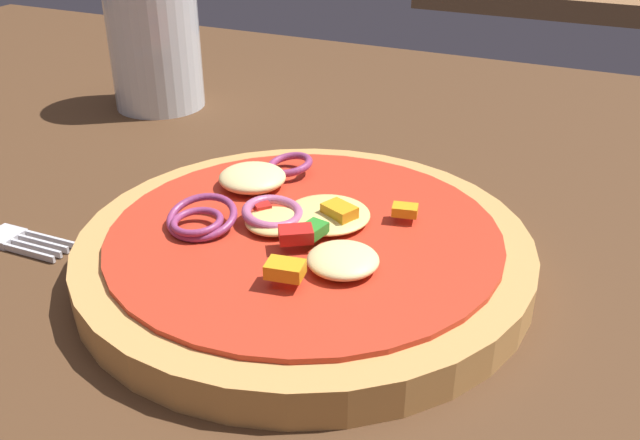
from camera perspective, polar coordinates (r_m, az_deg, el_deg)
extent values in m
cube|color=#4C301C|center=(0.38, -0.45, -7.83)|extent=(1.42, 0.96, 0.03)
cylinder|color=tan|center=(0.38, -1.26, -2.63)|extent=(0.24, 0.24, 0.02)
cylinder|color=red|center=(0.38, -1.28, -1.13)|extent=(0.21, 0.21, 0.00)
ellipsoid|color=#EFCC72|center=(0.38, -3.72, -0.10)|extent=(0.03, 0.03, 0.01)
ellipsoid|color=#EFCC72|center=(0.38, 0.56, 0.46)|extent=(0.05, 0.05, 0.01)
ellipsoid|color=#F4DB8E|center=(0.42, -5.52, 3.45)|extent=(0.04, 0.04, 0.01)
ellipsoid|color=#F4DB8E|center=(0.34, 1.88, -3.26)|extent=(0.04, 0.04, 0.01)
torus|color=#93386B|center=(0.44, -2.48, 4.54)|extent=(0.04, 0.04, 0.01)
torus|color=#B25984|center=(0.38, -3.87, 0.60)|extent=(0.04, 0.04, 0.01)
torus|color=#93386B|center=(0.38, -9.35, 0.43)|extent=(0.04, 0.04, 0.01)
torus|color=#93386B|center=(0.38, -9.97, -0.12)|extent=(0.04, 0.04, 0.01)
cube|color=red|center=(0.35, -2.28, -1.49)|extent=(0.02, 0.02, 0.01)
cube|color=orange|center=(0.38, 6.92, 0.80)|extent=(0.02, 0.01, 0.01)
cube|color=orange|center=(0.33, -3.06, -3.98)|extent=(0.02, 0.02, 0.01)
cube|color=orange|center=(0.37, 2.23, 0.57)|extent=(0.02, 0.02, 0.01)
cube|color=red|center=(0.39, -4.78, 1.13)|extent=(0.01, 0.01, 0.00)
cube|color=#2D8C28|center=(0.36, -0.59, -0.83)|extent=(0.01, 0.02, 0.01)
cube|color=silver|center=(0.45, -24.25, -1.25)|extent=(0.02, 0.02, 0.01)
cube|color=silver|center=(0.43, -22.55, -2.50)|extent=(0.04, 0.00, 0.00)
cube|color=silver|center=(0.43, -22.04, -2.15)|extent=(0.04, 0.00, 0.00)
cube|color=silver|center=(0.43, -21.54, -1.82)|extent=(0.04, 0.00, 0.00)
cube|color=silver|center=(0.44, -21.05, -1.48)|extent=(0.04, 0.00, 0.00)
cylinder|color=silver|center=(0.63, -13.30, 13.87)|extent=(0.08, 0.08, 0.11)
cylinder|color=gold|center=(0.64, -13.06, 11.79)|extent=(0.07, 0.07, 0.06)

